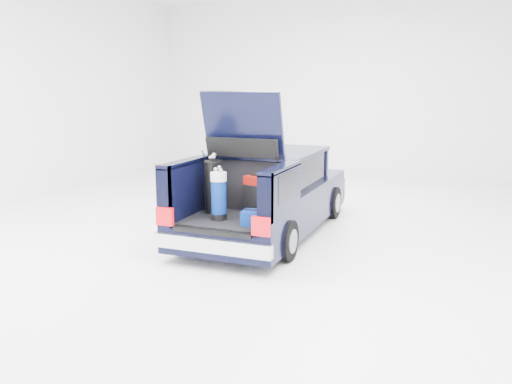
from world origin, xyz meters
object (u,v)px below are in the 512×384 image
at_px(red_suitcase, 258,195).
at_px(black_golf_bag, 213,187).
at_px(car, 269,194).
at_px(blue_duffel, 257,218).
at_px(blue_golf_bag, 219,195).

relative_size(red_suitcase, black_golf_bag, 0.68).
distance_m(car, black_golf_bag, 1.47).
distance_m(black_golf_bag, blue_duffel, 1.05).
bearing_deg(black_golf_bag, blue_duffel, -49.11).
relative_size(red_suitcase, blue_golf_bag, 0.78).
distance_m(car, red_suitcase, 1.24).
height_order(car, red_suitcase, car).
height_order(car, blue_golf_bag, car).
xyz_separation_m(black_golf_bag, blue_golf_bag, (0.26, -0.33, -0.06)).
distance_m(red_suitcase, blue_golf_bag, 0.66).
bearing_deg(car, blue_golf_bag, -95.05).
xyz_separation_m(blue_golf_bag, blue_duffel, (0.65, -0.09, -0.26)).
bearing_deg(black_golf_bag, blue_golf_bag, -76.25).
distance_m(car, blue_golf_bag, 1.73).
bearing_deg(black_golf_bag, red_suitcase, -9.01).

